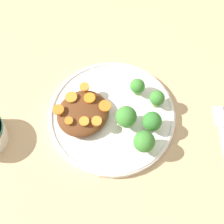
{
  "coord_description": "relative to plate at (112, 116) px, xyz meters",
  "views": [
    {
      "loc": [
        -0.27,
        -0.27,
        0.77
      ],
      "look_at": [
        0.0,
        0.0,
        0.03
      ],
      "focal_mm": 60.0,
      "sensor_mm": 36.0,
      "label": 1
    }
  ],
  "objects": [
    {
      "name": "ground_plane",
      "position": [
        0.0,
        0.0,
        -0.01
      ],
      "size": [
        4.0,
        4.0,
        0.0
      ],
      "primitive_type": "plane",
      "color": "tan"
    },
    {
      "name": "plate",
      "position": [
        0.0,
        0.0,
        0.0
      ],
      "size": [
        0.29,
        0.29,
        0.02
      ],
      "color": "white",
      "rests_on": "ground_plane"
    },
    {
      "name": "stew_mound",
      "position": [
        -0.05,
        0.04,
        0.02
      ],
      "size": [
        0.12,
        0.11,
        0.03
      ],
      "primitive_type": "ellipsoid",
      "color": "#5B3319",
      "rests_on": "plate"
    },
    {
      "name": "broccoli_floret_0",
      "position": [
        0.04,
        -0.08,
        0.04
      ],
      "size": [
        0.04,
        0.04,
        0.06
      ],
      "color": "#7FA85B",
      "rests_on": "plate"
    },
    {
      "name": "broccoli_floret_1",
      "position": [
        0.08,
        0.0,
        0.03
      ],
      "size": [
        0.03,
        0.03,
        0.05
      ],
      "color": "#7FA85B",
      "rests_on": "plate"
    },
    {
      "name": "broccoli_floret_2",
      "position": [
        0.09,
        -0.05,
        0.03
      ],
      "size": [
        0.03,
        0.03,
        0.05
      ],
      "color": "#759E51",
      "rests_on": "plate"
    },
    {
      "name": "broccoli_floret_3",
      "position": [
        0.01,
        -0.04,
        0.04
      ],
      "size": [
        0.05,
        0.05,
        0.06
      ],
      "color": "#759E51",
      "rests_on": "plate"
    },
    {
      "name": "broccoli_floret_4",
      "position": [
        -0.01,
        -0.1,
        0.04
      ],
      "size": [
        0.05,
        0.05,
        0.06
      ],
      "color": "#759E51",
      "rests_on": "plate"
    },
    {
      "name": "carrot_slice_0",
      "position": [
        -0.09,
        0.04,
        0.04
      ],
      "size": [
        0.02,
        0.02,
        0.0
      ],
      "primitive_type": "cylinder",
      "color": "orange",
      "rests_on": "stew_mound"
    },
    {
      "name": "carrot_slice_1",
      "position": [
        -0.02,
        0.05,
        0.04
      ],
      "size": [
        0.03,
        0.03,
        0.01
      ],
      "primitive_type": "cylinder",
      "color": "orange",
      "rests_on": "stew_mound"
    },
    {
      "name": "carrot_slice_2",
      "position": [
        -0.05,
        0.0,
        0.04
      ],
      "size": [
        0.02,
        0.02,
        0.01
      ],
      "primitive_type": "cylinder",
      "color": "orange",
      "rests_on": "stew_mound"
    },
    {
      "name": "carrot_slice_3",
      "position": [
        -0.07,
        0.02,
        0.04
      ],
      "size": [
        0.02,
        0.02,
        0.0
      ],
      "primitive_type": "cylinder",
      "color": "orange",
      "rests_on": "stew_mound"
    },
    {
      "name": "carrot_slice_4",
      "position": [
        -0.09,
        0.08,
        0.04
      ],
      "size": [
        0.02,
        0.02,
        0.01
      ],
      "primitive_type": "cylinder",
      "color": "orange",
      "rests_on": "stew_mound"
    },
    {
      "name": "carrot_slice_5",
      "position": [
        -0.05,
        0.08,
        0.04
      ],
      "size": [
        0.03,
        0.03,
        0.0
      ],
      "primitive_type": "cylinder",
      "color": "orange",
      "rests_on": "stew_mound"
    },
    {
      "name": "carrot_slice_6",
      "position": [
        -0.01,
        0.08,
        0.04
      ],
      "size": [
        0.02,
        0.02,
        0.01
      ],
      "primitive_type": "cylinder",
      "color": "orange",
      "rests_on": "stew_mound"
    },
    {
      "name": "carrot_slice_7",
      "position": [
        -0.01,
        0.01,
        0.04
      ],
      "size": [
        0.03,
        0.03,
        0.0
      ],
      "primitive_type": "cylinder",
      "color": "orange",
      "rests_on": "stew_mound"
    },
    {
      "name": "fork",
      "position": [
        0.15,
        -0.2,
        -0.01
      ],
      "size": [
        0.13,
        0.14,
        0.01
      ],
      "rotation": [
        0.0,
        0.0,
        7.09
      ],
      "color": "silver",
      "rests_on": "ground_plane"
    }
  ]
}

